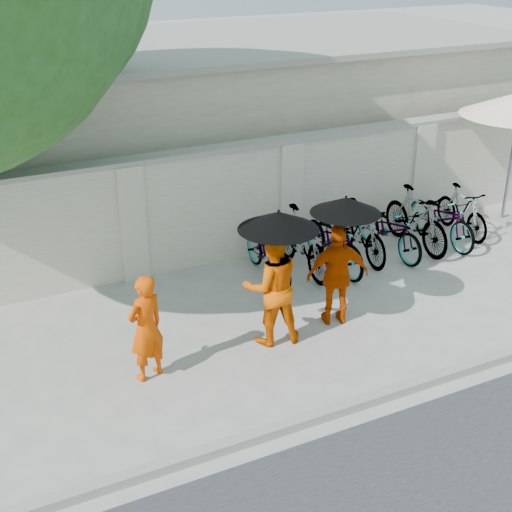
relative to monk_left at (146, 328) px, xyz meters
name	(u,v)px	position (x,y,z in m)	size (l,w,h in m)	color
ground	(271,349)	(1.77, -0.13, -0.75)	(80.00, 80.00, 0.00)	#B5B0A6
kerb	(335,411)	(1.77, -1.83, -0.69)	(40.00, 0.16, 0.12)	gray
compound_wall	(238,203)	(2.77, 3.07, 0.25)	(20.00, 0.30, 2.00)	beige
building_behind	(206,119)	(3.77, 6.87, 0.85)	(14.00, 6.00, 3.20)	beige
monk_left	(146,328)	(0.00, 0.00, 0.00)	(0.54, 0.36, 1.49)	#E64400
monk_center	(272,287)	(1.89, 0.09, 0.13)	(0.85, 0.66, 1.75)	#DD5400
parasol_center	(278,221)	(1.94, 0.01, 1.15)	(1.12, 1.12, 1.03)	black
monk_right	(338,275)	(3.02, 0.13, 0.05)	(0.93, 0.39, 1.59)	#B93600
parasol_right	(346,205)	(3.04, 0.05, 1.17)	(1.02, 1.02, 1.13)	black
bike_0	(269,253)	(2.84, 1.98, -0.30)	(0.59, 1.70, 0.89)	slate
bike_1	(302,241)	(3.44, 1.92, -0.18)	(0.53, 1.88, 1.13)	slate
bike_2	(334,240)	(4.05, 1.82, -0.24)	(0.67, 1.93, 1.01)	slate
bike_3	(360,231)	(4.65, 1.91, -0.22)	(0.50, 1.76, 1.05)	slate
bike_4	(390,229)	(5.26, 1.85, -0.26)	(0.64, 1.83, 0.96)	slate
bike_5	(416,219)	(5.86, 1.87, -0.18)	(0.53, 1.89, 1.13)	slate
bike_6	(442,218)	(6.47, 1.84, -0.25)	(0.66, 1.89, 0.99)	slate
bike_7	(462,211)	(7.07, 1.97, -0.26)	(0.45, 1.60, 0.96)	slate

